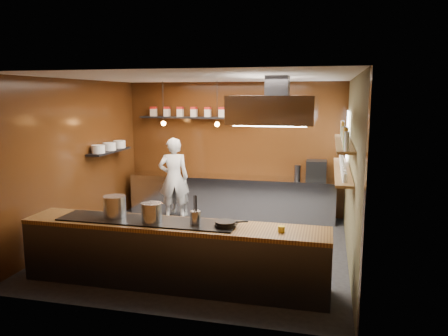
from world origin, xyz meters
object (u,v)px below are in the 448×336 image
(stockpot_large, at_px, (115,207))
(espresso_machine, at_px, (316,170))
(chef, at_px, (174,178))
(extractor_hood, at_px, (277,108))
(stockpot_small, at_px, (152,212))

(stockpot_large, relative_size, espresso_machine, 0.77)
(chef, bearing_deg, extractor_hood, 117.79)
(stockpot_large, bearing_deg, stockpot_small, -9.53)
(extractor_hood, bearing_deg, stockpot_large, -152.07)
(extractor_hood, relative_size, espresso_machine, 4.70)
(espresso_machine, bearing_deg, extractor_hood, -102.88)
(extractor_hood, height_order, stockpot_small, extractor_hood)
(extractor_hood, xyz_separation_m, chef, (-2.49, 2.10, -1.61))
(chef, bearing_deg, stockpot_small, 83.03)
(chef, bearing_deg, stockpot_large, 72.97)
(stockpot_large, distance_m, espresso_machine, 4.70)
(stockpot_small, xyz_separation_m, espresso_machine, (2.14, 3.91, 0.04))
(stockpot_large, bearing_deg, espresso_machine, 53.96)
(extractor_hood, height_order, espresso_machine, extractor_hood)
(stockpot_small, relative_size, chef, 0.16)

